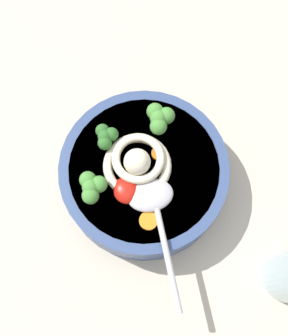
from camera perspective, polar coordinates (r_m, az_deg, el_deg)
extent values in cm
cube|color=#BCB29E|center=(67.04, -0.57, -4.35)|extent=(108.77, 108.77, 3.40)
cylinder|color=#334775|center=(62.78, 0.00, -0.94)|extent=(22.89, 22.89, 6.81)
cylinder|color=#B27A33|center=(62.52, 0.00, -0.87)|extent=(20.14, 20.14, 6.27)
torus|color=beige|center=(58.98, -0.86, 0.29)|extent=(9.05, 9.05, 1.25)
torus|color=beige|center=(58.24, -0.73, 1.23)|extent=(9.69, 9.69, 1.12)
sphere|color=beige|center=(57.44, -0.88, 0.79)|extent=(3.51, 3.51, 3.51)
ellipsoid|color=#B7B7BC|center=(57.69, 0.80, -3.48)|extent=(5.40, 6.69, 1.60)
cylinder|color=#B7B7BC|center=(56.40, 2.40, -10.73)|extent=(14.90, 3.47, 0.80)
ellipsoid|color=#B2190F|center=(57.85, -2.26, -2.94)|extent=(3.66, 3.29, 1.65)
cylinder|color=#7A9E60|center=(61.12, 1.79, 5.68)|extent=(1.17, 1.17, 1.25)
sphere|color=#478938|center=(59.50, 1.85, 6.35)|extent=(2.29, 2.29, 2.29)
sphere|color=#478938|center=(60.11, 1.42, 7.20)|extent=(2.29, 2.29, 2.29)
sphere|color=#478938|center=(59.15, 1.86, 5.32)|extent=(2.29, 2.29, 2.29)
sphere|color=#478938|center=(59.87, 2.86, 6.66)|extent=(2.29, 2.29, 2.29)
cylinder|color=#7A9E60|center=(60.51, -4.89, 3.52)|extent=(0.95, 0.95, 1.02)
sphere|color=#2D6628|center=(59.17, -5.00, 4.02)|extent=(1.86, 1.86, 1.86)
sphere|color=#2D6628|center=(59.68, -5.30, 4.73)|extent=(1.86, 1.86, 1.86)
sphere|color=#2D6628|center=(58.92, -5.01, 3.17)|extent=(1.86, 1.86, 1.86)
sphere|color=#2D6628|center=(59.36, -4.15, 4.29)|extent=(1.86, 1.86, 1.86)
cylinder|color=#7A9E60|center=(58.44, -6.61, -2.86)|extent=(1.12, 1.12, 1.20)
sphere|color=#478938|center=(56.81, -6.80, -2.42)|extent=(2.20, 2.20, 2.20)
sphere|color=#478938|center=(57.32, -7.15, -1.49)|extent=(2.20, 2.20, 2.20)
sphere|color=#478938|center=(56.64, -6.82, -3.50)|extent=(2.20, 2.20, 2.20)
sphere|color=#478938|center=(56.96, -5.75, -2.07)|extent=(2.20, 2.20, 2.20)
cylinder|color=orange|center=(57.47, 0.57, -6.73)|extent=(2.40, 2.40, 0.61)
cylinder|color=orange|center=(59.95, 1.97, 1.90)|extent=(2.16, 2.16, 0.52)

